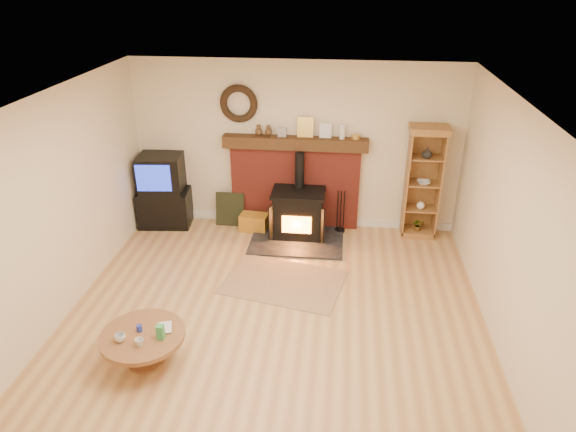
# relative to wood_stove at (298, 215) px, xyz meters

# --- Properties ---
(ground) EXTENTS (5.50, 5.50, 0.00)m
(ground) POSITION_rel_wood_stove_xyz_m (-0.09, -2.27, -0.36)
(ground) COLOR #B67E4C
(ground) RESTS_ON ground
(room_shell) EXTENTS (5.02, 5.52, 2.61)m
(room_shell) POSITION_rel_wood_stove_xyz_m (-0.11, -2.18, 1.35)
(room_shell) COLOR beige
(room_shell) RESTS_ON ground
(chimney_breast) EXTENTS (2.20, 0.22, 1.78)m
(chimney_breast) POSITION_rel_wood_stove_xyz_m (-0.09, 0.39, 0.44)
(chimney_breast) COLOR maroon
(chimney_breast) RESTS_ON ground
(wood_stove) EXTENTS (1.40, 1.00, 1.31)m
(wood_stove) POSITION_rel_wood_stove_xyz_m (0.00, 0.00, 0.00)
(wood_stove) COLOR black
(wood_stove) RESTS_ON ground
(area_rug) EXTENTS (1.72, 1.35, 0.01)m
(area_rug) POSITION_rel_wood_stove_xyz_m (-0.07, -1.31, -0.36)
(area_rug) COLOR brown
(area_rug) RESTS_ON ground
(tv_unit) EXTENTS (0.85, 0.63, 1.17)m
(tv_unit) POSITION_rel_wood_stove_xyz_m (-2.17, 0.19, 0.20)
(tv_unit) COLOR black
(tv_unit) RESTS_ON ground
(curio_cabinet) EXTENTS (0.56, 0.40, 1.75)m
(curio_cabinet) POSITION_rel_wood_stove_xyz_m (1.84, 0.28, 0.51)
(curio_cabinet) COLOR brown
(curio_cabinet) RESTS_ON ground
(firelog_box) EXTENTS (0.46, 0.32, 0.27)m
(firelog_box) POSITION_rel_wood_stove_xyz_m (-0.71, 0.13, -0.23)
(firelog_box) COLOR #B9C718
(firelog_box) RESTS_ON ground
(leaning_painting) EXTENTS (0.46, 0.12, 0.54)m
(leaning_painting) POSITION_rel_wood_stove_xyz_m (-1.12, 0.28, -0.09)
(leaning_painting) COLOR black
(leaning_painting) RESTS_ON ground
(fire_tools) EXTENTS (0.16, 0.16, 0.70)m
(fire_tools) POSITION_rel_wood_stove_xyz_m (0.64, 0.23, -0.23)
(fire_tools) COLOR black
(fire_tools) RESTS_ON ground
(coffee_table) EXTENTS (0.88, 0.88, 0.54)m
(coffee_table) POSITION_rel_wood_stove_xyz_m (-1.34, -2.99, -0.06)
(coffee_table) COLOR brown
(coffee_table) RESTS_ON ground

